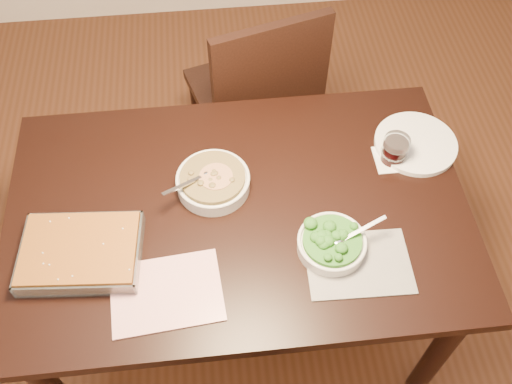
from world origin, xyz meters
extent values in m
plane|color=#482614|center=(0.00, 0.00, 0.00)|extent=(4.00, 4.00, 0.00)
cube|color=black|center=(0.00, 0.00, 0.73)|extent=(1.40, 0.90, 0.04)
cube|color=black|center=(0.00, 0.00, 0.66)|extent=(1.26, 0.76, 0.08)
cylinder|color=black|center=(0.62, -0.37, 0.35)|extent=(0.07, 0.07, 0.71)
cylinder|color=black|center=(-0.62, 0.37, 0.35)|extent=(0.07, 0.07, 0.71)
cylinder|color=black|center=(0.62, 0.37, 0.35)|extent=(0.07, 0.07, 0.71)
cube|color=#AA304B|center=(-0.22, -0.26, 0.75)|extent=(0.32, 0.24, 0.01)
cube|color=#2B2A32|center=(0.32, -0.23, 0.75)|extent=(0.30, 0.22, 0.01)
cube|color=white|center=(0.51, 0.13, 0.75)|extent=(0.11, 0.11, 0.00)
cylinder|color=silver|center=(-0.07, 0.09, 0.77)|extent=(0.22, 0.22, 0.04)
torus|color=silver|center=(-0.07, 0.09, 0.80)|extent=(0.23, 0.23, 0.01)
cylinder|color=#352A0E|center=(-0.07, 0.09, 0.80)|extent=(0.20, 0.20, 0.02)
cube|color=silver|center=(-0.12, 0.04, 0.81)|extent=(0.12, 0.09, 0.05)
cylinder|color=maroon|center=(-0.06, 0.08, 0.81)|extent=(0.10, 0.10, 0.00)
cylinder|color=silver|center=(0.25, -0.17, 0.77)|extent=(0.20, 0.20, 0.04)
torus|color=silver|center=(0.25, -0.17, 0.79)|extent=(0.20, 0.20, 0.01)
cylinder|color=#1A4D12|center=(0.25, -0.17, 0.79)|extent=(0.17, 0.17, 0.02)
cube|color=silver|center=(0.31, -0.15, 0.81)|extent=(0.13, 0.05, 0.04)
cube|color=silver|center=(-0.45, -0.12, 0.75)|extent=(0.35, 0.27, 0.01)
cube|color=#5D350D|center=(-0.45, -0.12, 0.78)|extent=(0.33, 0.25, 0.05)
cube|color=silver|center=(-0.44, -0.01, 0.78)|extent=(0.33, 0.03, 0.05)
cube|color=silver|center=(-0.46, -0.24, 0.78)|extent=(0.33, 0.03, 0.05)
cube|color=silver|center=(-0.29, -0.14, 0.78)|extent=(0.03, 0.24, 0.05)
cube|color=silver|center=(-0.62, -0.11, 0.78)|extent=(0.03, 0.24, 0.05)
cylinder|color=black|center=(0.51, 0.13, 0.79)|extent=(0.07, 0.07, 0.07)
cylinder|color=silver|center=(0.51, 0.13, 0.83)|extent=(0.08, 0.08, 0.02)
cylinder|color=white|center=(0.60, 0.19, 0.76)|extent=(0.27, 0.27, 0.02)
cube|color=black|center=(0.12, 0.77, 0.46)|extent=(0.56, 0.56, 0.04)
cylinder|color=black|center=(0.25, 1.01, 0.22)|extent=(0.04, 0.04, 0.44)
cylinder|color=black|center=(0.36, 0.64, 0.22)|extent=(0.04, 0.04, 0.44)
cylinder|color=black|center=(-0.13, 0.91, 0.22)|extent=(0.04, 0.04, 0.44)
cylinder|color=black|center=(-0.02, 0.53, 0.22)|extent=(0.04, 0.04, 0.44)
cube|color=black|center=(0.17, 0.57, 0.72)|extent=(0.45, 0.16, 0.48)
camera|label=1|loc=(-0.05, -0.97, 2.18)|focal=40.00mm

